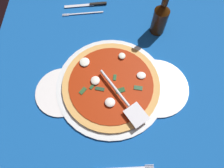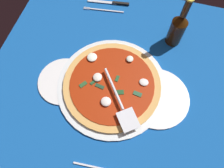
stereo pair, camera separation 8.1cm
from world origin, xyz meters
The scene contains 9 objects.
ground_plane centered at (0.00, 0.00, -0.40)cm, with size 104.61×104.61×0.80cm, color #134E9D.
checker_pattern centered at (0.00, 0.00, 0.05)cm, with size 104.61×104.61×0.10cm.
pizza_pan centered at (1.39, 0.84, 0.68)cm, with size 43.06×43.06×1.15cm, color silver.
dinner_plate_left centered at (-16.58, 1.01, 0.60)cm, with size 24.81×24.81×1.00cm, color silver.
dinner_plate_right centered at (20.42, 4.05, 0.60)cm, with size 20.47×20.47×1.00cm, color silver.
pizza centered at (1.46, 0.75, 1.96)cm, with size 38.08×38.08×2.71cm.
pizza_server centered at (-3.77, 7.88, 4.30)cm, with size 18.37×22.41×1.00cm.
place_setting_near centered at (14.37, -38.47, 0.46)cm, with size 21.12×13.56×1.40cm.
beer_bottle centered at (-18.22, -27.17, 8.94)cm, with size 6.36×6.36×24.06cm.
Camera 2 is at (-7.63, 33.11, 76.12)cm, focal length 33.60 mm.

